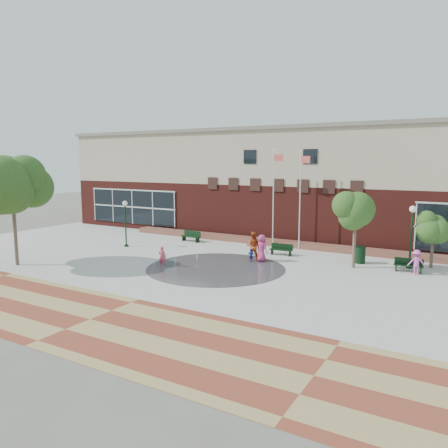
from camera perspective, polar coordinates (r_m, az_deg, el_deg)
The scene contains 24 objects.
ground at distance 24.17m, azimuth -4.79°, elevation -7.29°, with size 120.00×120.00×0.00m, color #666056.
plaza_concrete at distance 27.44m, azimuth 0.00°, elevation -5.37°, with size 46.00×18.00×0.01m, color #A8A8A0.
paver_band at distance 19.13m, azimuth -17.10°, elevation -11.85°, with size 46.00×6.00×0.01m, color brown.
splash_pad at distance 26.61m, azimuth -1.08°, elevation -5.81°, with size 8.40×8.40×0.01m, color #383A3D.
library_building at distance 38.98m, azimuth 10.01°, elevation 5.43°, with size 44.40×10.40×9.20m.
flower_bed at distance 34.09m, azimuth 6.41°, elevation -2.75°, with size 26.00×1.20×0.40m, color #A52440.
flagpole_left at distance 32.74m, azimuth 6.53°, elevation 4.02°, with size 0.85×0.21×7.34m.
flagpole_right at distance 32.11m, azimuth 9.97°, elevation 3.78°, with size 0.85×0.36×7.22m.
lamp_left at distance 33.71m, azimuth -12.75°, elevation 0.72°, with size 0.37×0.37×3.50m.
lamp_right at distance 28.46m, azimuth 23.30°, elevation -0.70°, with size 0.40×0.40×3.82m.
bench_left at distance 35.34m, azimuth -4.35°, elevation -1.86°, with size 1.78×0.69×0.87m.
bench_mid at distance 30.43m, azimuth 7.47°, elevation -3.60°, with size 1.59×0.49×0.79m.
bench_right at distance 27.81m, azimuth 22.94°, elevation -5.31°, with size 1.62×0.49×0.81m.
trash_can at distance 29.07m, azimuth 17.35°, elevation -3.83°, with size 0.69×0.69×1.13m.
tree_big_left at distance 29.62m, azimuth -26.04°, elevation 5.82°, with size 4.94×4.94×7.89m.
tree_mid at distance 27.30m, azimuth 16.82°, elevation 1.68°, with size 2.86×2.86×4.82m.
tree_small_right at distance 29.03m, azimuth 25.70°, elevation -0.34°, with size 2.04×2.04×3.49m.
water_jet_a at distance 27.77m, azimuth -7.74°, elevation -5.29°, with size 0.31×0.31×0.60m, color white.
water_jet_b at distance 28.35m, azimuth -3.56°, elevation -4.95°, with size 0.17×0.17×0.39m, color white.
child_splash at distance 27.11m, azimuth -8.08°, elevation -4.25°, with size 0.47×0.31×1.28m, color #E63F59.
adult_red at distance 28.54m, azimuth 3.80°, elevation -2.91°, with size 0.93×0.72×1.91m, color #AE421C.
adult_pink at distance 28.28m, azimuth 4.94°, elevation -3.17°, with size 0.87×0.56×1.77m, color #C43772.
child_blue at distance 27.99m, azimuth 3.58°, elevation -4.18°, with size 0.53×0.22×0.90m, color #13339D.
person_bench at distance 27.31m, azimuth 23.82°, elevation -4.60°, with size 0.93×0.54×1.45m, color #E55BBE.
Camera 1 is at (13.35, -19.10, 6.45)m, focal length 35.00 mm.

